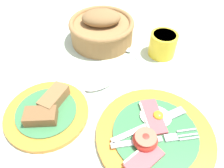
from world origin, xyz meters
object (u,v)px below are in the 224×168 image
Objects in this scene: bread_plate at (47,112)px; teaspoon_by_saucer at (129,51)px; bread_basket at (102,29)px; teaspoon_near_cup at (108,84)px; sugar_cup at (163,44)px; breakfast_plate at (154,134)px.

teaspoon_by_saucer is (0.13, 0.28, -0.01)m from bread_plate.
bread_basket is 0.20m from teaspoon_near_cup.
bread_plate is 1.15× the size of teaspoon_by_saucer.
breakfast_plate is at bearing -86.65° from sugar_cup.
sugar_cup is (-0.02, 0.29, 0.03)m from breakfast_plate.
bread_plate reaches higher than teaspoon_by_saucer.
breakfast_plate is at bearing -55.50° from bread_basket.
bread_basket is at bearing 174.98° from sugar_cup.
breakfast_plate is 3.22× the size of sugar_cup.
teaspoon_by_saucer is 0.15m from teaspoon_near_cup.
bread_basket is 1.19× the size of teaspoon_by_saucer.
sugar_cup is 0.21m from teaspoon_near_cup.
bread_plate is 0.31m from teaspoon_by_saucer.
sugar_cup is 0.39× the size of bread_basket.
bread_basket is at bearing 14.57° from teaspoon_by_saucer.
bread_plate is 0.17m from teaspoon_near_cup.
bread_plate is 0.32m from bread_basket.
sugar_cup is 0.10m from teaspoon_by_saucer.
teaspoon_by_saucer is (0.10, -0.04, -0.04)m from bread_basket.
teaspoon_near_cup is (-0.14, 0.12, -0.01)m from breakfast_plate.
sugar_cup is 0.47× the size of teaspoon_by_saucer.
bread_basket is (0.04, 0.31, 0.03)m from bread_plate.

